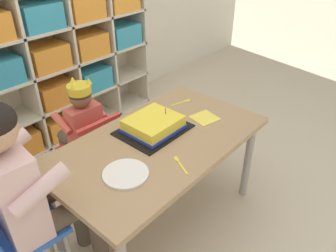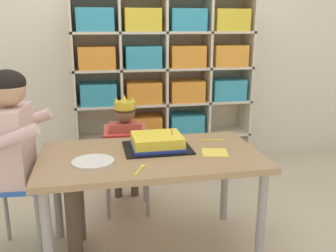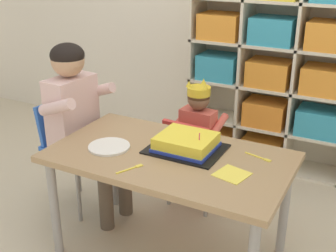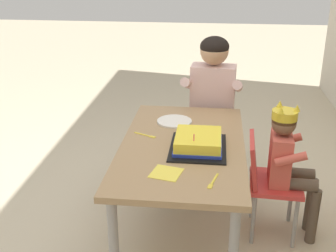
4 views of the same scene
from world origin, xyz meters
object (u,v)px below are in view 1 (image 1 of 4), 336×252
(classroom_chair_blue, at_px, (94,148))
(paper_plate_stack, at_px, (126,174))
(classroom_chair_adult_side, at_px, (14,234))
(fork_near_cake_tray, at_px, (182,102))
(child_with_crown, at_px, (81,123))
(fork_scattered_mid_table, at_px, (180,164))
(activity_table, at_px, (159,150))
(adult_helper_seated, at_px, (26,184))
(birthday_cake_on_tray, at_px, (153,125))

(classroom_chair_blue, xyz_separation_m, paper_plate_stack, (-0.22, -0.56, 0.24))
(classroom_chair_adult_side, height_order, fork_near_cake_tray, classroom_chair_adult_side)
(fork_near_cake_tray, bearing_deg, child_with_crown, -25.00)
(fork_scattered_mid_table, bearing_deg, activity_table, -176.36)
(adult_helper_seated, xyz_separation_m, paper_plate_stack, (0.35, -0.22, -0.05))
(adult_helper_seated, xyz_separation_m, birthday_cake_on_tray, (0.71, -0.06, -0.02))
(classroom_chair_adult_side, xyz_separation_m, fork_scattered_mid_table, (0.68, -0.37, 0.17))
(paper_plate_stack, bearing_deg, classroom_chair_adult_side, 153.70)
(classroom_chair_adult_side, height_order, paper_plate_stack, classroom_chair_adult_side)
(adult_helper_seated, distance_m, birthday_cake_on_tray, 0.71)
(activity_table, height_order, classroom_chair_blue, classroom_chair_blue)
(child_with_crown, relative_size, fork_near_cake_tray, 5.70)
(activity_table, bearing_deg, classroom_chair_adult_side, 168.74)
(adult_helper_seated, bearing_deg, classroom_chair_adult_side, 90.00)
(classroom_chair_adult_side, distance_m, fork_near_cake_tray, 1.19)
(birthday_cake_on_tray, xyz_separation_m, fork_scattered_mid_table, (-0.14, -0.30, -0.03))
(classroom_chair_blue, xyz_separation_m, child_with_crown, (0.01, 0.10, 0.14))
(classroom_chair_blue, bearing_deg, fork_near_cake_tray, 151.14)
(birthday_cake_on_tray, bearing_deg, child_with_crown, 105.14)
(classroom_chair_adult_side, distance_m, birthday_cake_on_tray, 0.85)
(classroom_chair_blue, bearing_deg, child_with_crown, -89.68)
(activity_table, distance_m, fork_near_cake_tray, 0.45)
(classroom_chair_adult_side, bearing_deg, activity_table, -96.45)
(paper_plate_stack, distance_m, fork_scattered_mid_table, 0.26)
(child_with_crown, distance_m, fork_near_cake_tray, 0.65)
(paper_plate_stack, height_order, fork_scattered_mid_table, paper_plate_stack)
(classroom_chair_blue, bearing_deg, paper_plate_stack, 72.05)
(birthday_cake_on_tray, bearing_deg, classroom_chair_adult_side, 175.29)
(adult_helper_seated, height_order, fork_scattered_mid_table, adult_helper_seated)
(child_with_crown, xyz_separation_m, paper_plate_stack, (-0.22, -0.66, 0.10))
(adult_helper_seated, bearing_deg, paper_plate_stack, -116.99)
(classroom_chair_adult_side, xyz_separation_m, birthday_cake_on_tray, (0.82, -0.07, 0.20))
(child_with_crown, height_order, fork_scattered_mid_table, child_with_crown)
(activity_table, distance_m, classroom_chair_blue, 0.52)
(fork_near_cake_tray, distance_m, fork_scattered_mid_table, 0.63)
(activity_table, height_order, fork_scattered_mid_table, fork_scattered_mid_table)
(child_with_crown, relative_size, adult_helper_seated, 0.78)
(classroom_chair_blue, height_order, fork_scattered_mid_table, classroom_chair_blue)
(child_with_crown, relative_size, fork_scattered_mid_table, 6.02)
(classroom_chair_blue, relative_size, fork_near_cake_tray, 4.20)
(classroom_chair_blue, relative_size, paper_plate_stack, 2.82)
(classroom_chair_adult_side, bearing_deg, adult_helper_seated, -90.00)
(child_with_crown, bearing_deg, fork_near_cake_tray, 143.09)
(child_with_crown, xyz_separation_m, adult_helper_seated, (-0.58, -0.44, 0.15))
(activity_table, bearing_deg, fork_near_cake_tray, 22.82)
(activity_table, distance_m, adult_helper_seated, 0.69)
(classroom_chair_blue, xyz_separation_m, birthday_cake_on_tray, (0.14, -0.40, 0.27))
(classroom_chair_blue, relative_size, child_with_crown, 0.74)
(classroom_chair_blue, relative_size, fork_scattered_mid_table, 4.44)
(classroom_chair_blue, distance_m, child_with_crown, 0.18)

